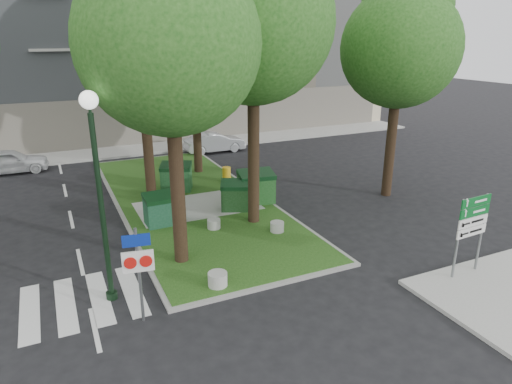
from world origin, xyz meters
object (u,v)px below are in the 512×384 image
bollard_mid (214,224)px  car_silver (215,142)px  bollard_right (277,227)px  dumpster_b (176,177)px  litter_bin (227,174)px  tree_median_near_left (170,24)px  dumpster_c (237,196)px  tree_median_far (193,7)px  bollard_left (218,279)px  dumpster_a (162,209)px  street_lamp (98,175)px  tree_street_right (402,36)px  directional_sign (472,223)px  tree_median_mid (141,36)px  car_white (9,161)px  dumpster_d (256,187)px  traffic_sign_pole (138,263)px  tree_median_near_right (255,5)px

bollard_mid → car_silver: car_silver is taller
bollard_right → car_silver: (2.26, 12.88, 0.32)m
dumpster_b → car_silver: size_ratio=0.44×
dumpster_b → litter_bin: dumpster_b is taller
tree_median_near_left → bollard_right: (3.77, 0.65, -7.01)m
bollard_right → dumpster_c: bearing=99.4°
tree_median_near_left → tree_median_far: 10.24m
dumpster_b → bollard_left: (-1.30, -8.97, -0.43)m
dumpster_a → dumpster_b: bearing=65.0°
street_lamp → car_silver: (8.50, 14.80, -3.01)m
litter_bin → street_lamp: street_lamp is taller
bollard_left → bollard_right: 4.31m
tree_street_right → directional_sign: bearing=-112.8°
tree_median_mid → litter_bin: (3.82, 0.64, -6.49)m
tree_median_mid → dumpster_a: (-0.38, -3.34, -6.26)m
dumpster_c → car_white: dumpster_c is taller
tree_street_right → dumpster_a: tree_street_right is taller
tree_median_mid → dumpster_a: tree_median_mid is taller
car_white → litter_bin: bearing=-122.9°
dumpster_d → dumpster_a: bearing=-162.2°
dumpster_b → dumpster_c: dumpster_b is taller
tree_street_right → traffic_sign_pole: bearing=-157.3°
tree_median_far → directional_sign: 15.97m
bollard_right → tree_median_mid: bearing=119.2°
tree_median_far → dumpster_a: size_ratio=8.72×
traffic_sign_pole → tree_street_right: bearing=32.1°
car_silver → tree_median_near_right: bearing=167.0°
tree_median_far → street_lamp: bearing=-119.8°
car_silver → car_white: bearing=88.0°
tree_median_mid → directional_sign: bearing=-57.6°
traffic_sign_pole → bollard_mid: bearing=61.2°
tree_median_far → car_silver: size_ratio=3.14×
tree_median_near_right → directional_sign: tree_median_near_right is taller
car_white → car_silver: bearing=-90.2°
litter_bin → traffic_sign_pole: size_ratio=0.28×
bollard_mid → car_silver: bearing=69.7°
tree_median_near_left → dumpster_c: bearing=45.7°
tree_median_near_left → traffic_sign_pole: size_ratio=4.03×
tree_median_mid → traffic_sign_pole: bearing=-104.6°
dumpster_a → tree_median_mid: bearing=81.6°
dumpster_d → car_silver: size_ratio=0.44×
tree_street_right → litter_bin: 10.09m
tree_street_right → street_lamp: 13.92m
dumpster_a → dumpster_c: bearing=2.3°
dumpster_c → dumpster_a: bearing=-152.1°
bollard_right → litter_bin: litter_bin is taller
dumpster_a → dumpster_c: (3.20, 0.23, -0.01)m
bollard_mid → tree_median_near_left: bearing=-132.3°
dumpster_a → tree_street_right: bearing=-5.5°
dumpster_c → car_silver: (2.72, 10.13, -0.08)m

